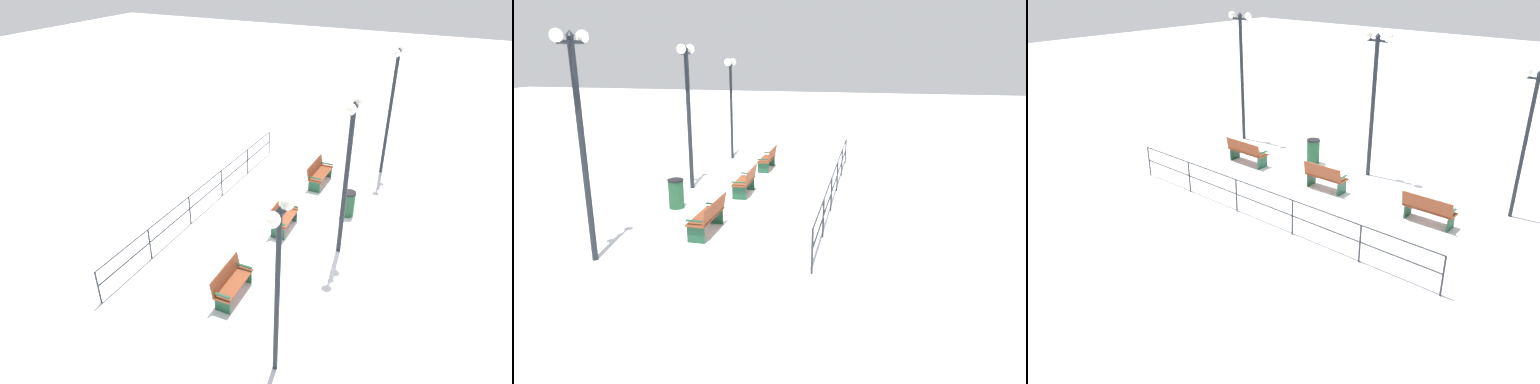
% 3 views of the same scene
% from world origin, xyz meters
% --- Properties ---
extents(ground_plane, '(80.00, 80.00, 0.00)m').
position_xyz_m(ground_plane, '(0.00, 0.00, 0.00)').
color(ground_plane, white).
rests_on(ground_plane, ground).
extents(bench_nearest, '(0.57, 1.50, 0.89)m').
position_xyz_m(bench_nearest, '(-0.10, -3.56, 0.46)').
color(bench_nearest, brown).
rests_on(bench_nearest, ground).
extents(bench_second, '(0.62, 1.41, 0.93)m').
position_xyz_m(bench_second, '(-0.14, -0.00, 0.47)').
color(bench_second, brown).
rests_on(bench_second, ground).
extents(bench_third, '(0.59, 1.62, 0.92)m').
position_xyz_m(bench_third, '(-0.10, 3.56, 0.48)').
color(bench_third, brown).
rests_on(bench_third, ground).
extents(lamppost_near, '(0.31, 0.97, 4.28)m').
position_xyz_m(lamppost_near, '(1.91, -5.19, 3.18)').
color(lamppost_near, black).
rests_on(lamppost_near, ground).
extents(lamppost_middle, '(0.30, 1.04, 4.80)m').
position_xyz_m(lamppost_middle, '(1.91, -0.36, 3.25)').
color(lamppost_middle, black).
rests_on(lamppost_middle, ground).
extents(lamppost_far, '(0.27, 1.13, 5.03)m').
position_xyz_m(lamppost_far, '(1.91, 5.69, 3.28)').
color(lamppost_far, black).
rests_on(lamppost_far, ground).
extents(waterfront_railing, '(0.05, 10.70, 1.05)m').
position_xyz_m(waterfront_railing, '(-3.05, 0.00, 0.71)').
color(waterfront_railing, '#26282D').
rests_on(waterfront_railing, ground).
extents(trash_bin, '(0.49, 0.49, 0.91)m').
position_xyz_m(trash_bin, '(1.57, 1.79, 0.46)').
color(trash_bin, '#1E4C2D').
rests_on(trash_bin, ground).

